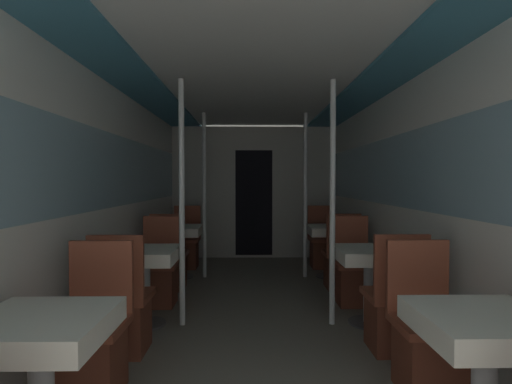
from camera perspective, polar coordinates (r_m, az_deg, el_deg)
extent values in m
cube|color=silver|center=(4.16, -20.20, -1.29)|extent=(0.05, 8.40, 2.28)
cube|color=#8CB2C6|center=(4.15, -20.09, 2.92)|extent=(0.03, 7.73, 0.72)
cube|color=silver|center=(4.21, 20.23, -1.26)|extent=(0.05, 8.40, 2.28)
cube|color=#8CB2C6|center=(4.20, 20.12, 2.91)|extent=(0.03, 7.73, 0.72)
cube|color=silver|center=(4.04, 0.14, 15.72)|extent=(2.89, 8.40, 0.04)
cube|color=teal|center=(4.18, -16.89, 14.67)|extent=(0.52, 8.06, 0.03)
cube|color=teal|center=(4.22, 16.99, 14.54)|extent=(0.52, 8.06, 0.03)
cube|color=#A8A8A3|center=(6.96, -0.31, -0.03)|extent=(2.83, 0.08, 2.28)
cube|color=black|center=(6.92, -0.31, -1.55)|extent=(0.64, 0.01, 1.82)
cube|color=#B2B2B7|center=(2.21, -28.47, -15.60)|extent=(0.58, 0.58, 0.02)
cube|color=white|center=(2.22, -28.45, -16.70)|extent=(0.62, 0.62, 0.12)
cube|color=brown|center=(2.88, -22.46, -21.74)|extent=(0.35, 0.35, 0.41)
cube|color=brown|center=(2.80, -22.52, -17.41)|extent=(0.41, 0.41, 0.05)
cube|color=brown|center=(2.90, -21.19, -11.26)|extent=(0.41, 0.04, 0.49)
cylinder|color=#4C4C51|center=(4.05, -15.68, -17.68)|extent=(0.40, 0.40, 0.01)
cylinder|color=#B7B7BC|center=(3.95, -15.72, -12.97)|extent=(0.12, 0.12, 0.67)
cube|color=#B2B2B7|center=(3.88, -15.76, -8.02)|extent=(0.58, 0.58, 0.02)
cube|color=white|center=(3.89, -15.75, -8.67)|extent=(0.62, 0.62, 0.12)
cube|color=brown|center=(3.45, -18.33, -17.71)|extent=(0.35, 0.35, 0.41)
cube|color=brown|center=(3.38, -18.37, -14.03)|extent=(0.41, 0.41, 0.05)
cube|color=brown|center=(3.14, -19.45, -10.21)|extent=(0.41, 0.04, 0.49)
cube|color=brown|center=(4.54, -13.74, -12.91)|extent=(0.35, 0.35, 0.41)
cube|color=brown|center=(4.49, -13.77, -10.07)|extent=(0.41, 0.41, 0.05)
cube|color=brown|center=(4.62, -13.27, -6.36)|extent=(0.41, 0.04, 0.49)
cylinder|color=silver|center=(3.75, -10.55, -1.53)|extent=(0.05, 0.05, 2.28)
cylinder|color=#4C4C51|center=(5.76, -10.94, -11.78)|extent=(0.40, 0.40, 0.01)
cylinder|color=#B7B7BC|center=(5.69, -10.96, -8.41)|extent=(0.12, 0.12, 0.67)
cube|color=#B2B2B7|center=(5.64, -10.98, -4.96)|extent=(0.58, 0.58, 0.02)
cube|color=white|center=(5.65, -10.98, -5.40)|extent=(0.62, 0.62, 0.12)
cube|color=brown|center=(5.15, -12.12, -11.14)|extent=(0.35, 0.35, 0.41)
cube|color=brown|center=(5.11, -12.14, -8.62)|extent=(0.41, 0.41, 0.05)
cube|color=brown|center=(4.89, -12.59, -5.92)|extent=(0.41, 0.04, 0.49)
cube|color=brown|center=(6.29, -10.00, -8.79)|extent=(0.35, 0.35, 0.41)
cube|color=brown|center=(6.26, -10.01, -6.71)|extent=(0.41, 0.41, 0.05)
cube|color=brown|center=(6.41, -9.76, -4.10)|extent=(0.41, 0.04, 0.49)
cylinder|color=silver|center=(5.56, -7.39, -0.48)|extent=(0.05, 0.05, 2.28)
cube|color=#B2B2B7|center=(2.28, 29.95, -15.12)|extent=(0.58, 0.58, 0.02)
cube|color=white|center=(2.29, 29.93, -16.18)|extent=(0.62, 0.62, 0.12)
cube|color=brown|center=(2.94, 23.44, -21.33)|extent=(0.35, 0.35, 0.41)
cube|color=brown|center=(2.85, 23.50, -17.06)|extent=(0.41, 0.41, 0.05)
cube|color=brown|center=(2.95, 22.03, -11.04)|extent=(0.41, 0.04, 0.49)
cylinder|color=#4C4C51|center=(4.09, 15.91, -17.50)|extent=(0.40, 0.40, 0.01)
cylinder|color=#B7B7BC|center=(3.99, 15.95, -12.83)|extent=(0.12, 0.12, 0.67)
cube|color=#B2B2B7|center=(3.92, 15.99, -7.93)|extent=(0.58, 0.58, 0.02)
cube|color=white|center=(3.92, 15.99, -8.57)|extent=(0.62, 0.62, 0.12)
cube|color=brown|center=(3.49, 18.88, -17.47)|extent=(0.35, 0.35, 0.41)
cube|color=brown|center=(3.42, 18.91, -13.83)|extent=(0.41, 0.41, 0.05)
cube|color=brown|center=(3.19, 20.11, -10.04)|extent=(0.41, 0.04, 0.49)
cube|color=brown|center=(4.57, 13.74, -12.81)|extent=(0.35, 0.35, 0.41)
cube|color=brown|center=(4.52, 13.76, -9.98)|extent=(0.41, 0.41, 0.05)
cube|color=brown|center=(4.66, 13.20, -6.30)|extent=(0.41, 0.04, 0.49)
cylinder|color=silver|center=(3.78, 10.88, -1.51)|extent=(0.05, 0.05, 2.28)
cylinder|color=#4C4C51|center=(5.79, 10.57, -11.72)|extent=(0.40, 0.40, 0.01)
cylinder|color=#B7B7BC|center=(5.72, 10.59, -8.36)|extent=(0.12, 0.12, 0.67)
cube|color=#B2B2B7|center=(5.67, 10.61, -4.92)|extent=(0.58, 0.58, 0.02)
cube|color=white|center=(5.68, 10.61, -5.37)|extent=(0.62, 0.62, 0.12)
cube|color=brown|center=(5.18, 11.91, -11.07)|extent=(0.35, 0.35, 0.41)
cube|color=brown|center=(5.14, 11.92, -8.56)|extent=(0.41, 0.41, 0.05)
cube|color=brown|center=(4.92, 12.43, -5.87)|extent=(0.41, 0.04, 0.49)
cube|color=brown|center=(6.32, 9.51, -8.75)|extent=(0.35, 0.35, 0.41)
cube|color=brown|center=(6.28, 9.52, -6.68)|extent=(0.41, 0.41, 0.05)
cube|color=brown|center=(6.43, 9.23, -4.08)|extent=(0.41, 0.04, 0.49)
cylinder|color=silver|center=(5.58, 7.05, -0.47)|extent=(0.05, 0.05, 2.28)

